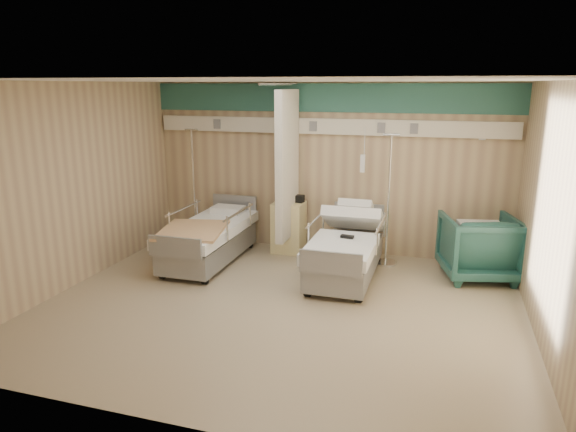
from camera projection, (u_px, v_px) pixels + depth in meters
The scene contains 13 objects.
ground at pixel (280, 307), 6.56m from camera, with size 6.00×5.00×0.00m, color gray.
room_walls at pixel (283, 159), 6.34m from camera, with size 6.04×5.04×2.82m.
bed_right at pixel (346, 256), 7.51m from camera, with size 1.00×2.16×0.63m, color white, non-canonical shape.
bed_left at pixel (209, 243), 8.14m from camera, with size 1.00×2.16×0.63m, color white, non-canonical shape.
bedside_cabinet at pixel (289, 227), 8.65m from camera, with size 0.50×0.48×0.85m, color #F3E098.
visitor_armchair at pixel (479, 247), 7.45m from camera, with size 1.00×1.03×0.94m, color #1F4F49.
waffle_blanket at pixel (483, 214), 7.27m from camera, with size 0.60×0.53×0.07m, color silver.
iv_stand_right at pixel (387, 238), 8.04m from camera, with size 0.37×0.37×2.05m.
iv_stand_left at pixel (195, 221), 9.05m from camera, with size 0.36×0.36×2.04m.
call_remote at pixel (347, 237), 7.31m from camera, with size 0.18×0.08×0.04m, color black.
tan_blanket at pixel (192, 230), 7.64m from camera, with size 0.91×1.14×0.04m, color tan.
toiletry_bag at pixel (297, 199), 8.56m from camera, with size 0.22×0.14×0.12m, color black.
white_cup at pixel (279, 198), 8.59m from camera, with size 0.10×0.10×0.14m, color white.
Camera 1 is at (1.87, -5.77, 2.75)m, focal length 32.00 mm.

